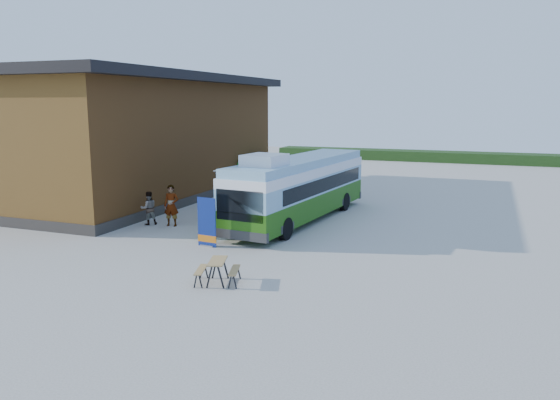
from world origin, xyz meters
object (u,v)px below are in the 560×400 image
at_px(banner, 207,227).
at_px(person_a, 171,206).
at_px(bus, 299,186).
at_px(person_b, 149,208).
at_px(picnic_table, 218,266).
at_px(slurry_tanker, 262,168).

xyz_separation_m(banner, person_a, (-3.40, 2.75, 0.16)).
distance_m(bus, person_b, 7.39).
bearing_deg(person_b, picnic_table, 91.63).
distance_m(bus, picnic_table, 10.16).
height_order(bus, person_b, bus).
distance_m(bus, person_a, 6.28).
bearing_deg(picnic_table, person_a, 113.41).
bearing_deg(person_a, banner, -51.33).
bearing_deg(picnic_table, slurry_tanker, 91.06).
bearing_deg(bus, person_b, -145.81).
height_order(bus, picnic_table, bus).
distance_m(person_b, slurry_tanker, 13.94).
bearing_deg(banner, person_b, 155.99).
height_order(bus, person_a, bus).
height_order(picnic_table, person_b, person_b).
relative_size(bus, picnic_table, 7.22).
distance_m(picnic_table, person_a, 8.98).
xyz_separation_m(picnic_table, person_b, (-7.13, 6.57, 0.23)).
xyz_separation_m(bus, banner, (-1.86, -6.11, -0.89)).
height_order(bus, banner, bus).
bearing_deg(person_b, banner, 104.64).
distance_m(banner, person_b, 5.27).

